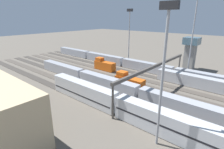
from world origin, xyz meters
TOP-DOWN VIEW (x-y plane):
  - ground_plane at (0.00, 0.00)m, footprint 400.00×400.00m
  - track_bed_0 at (0.00, -17.50)m, footprint 140.00×2.80m
  - track_bed_1 at (0.00, -12.50)m, footprint 140.00×2.80m
  - track_bed_2 at (0.00, -7.50)m, footprint 140.00×2.80m
  - track_bed_3 at (0.00, -2.50)m, footprint 140.00×2.80m
  - track_bed_4 at (0.00, 2.50)m, footprint 140.00×2.80m
  - track_bed_5 at (0.00, 7.50)m, footprint 140.00×2.80m
  - track_bed_6 at (0.00, 12.50)m, footprint 140.00×2.80m
  - track_bed_7 at (0.00, 17.50)m, footprint 140.00×2.80m
  - train_on_track_5 at (-8.90, 7.50)m, footprint 90.60×3.00m
  - train_on_track_7 at (-22.65, 17.50)m, footprint 71.40×3.06m
  - train_on_track_0 at (2.01, -17.50)m, footprint 119.80×3.00m
  - train_on_track_2 at (16.78, -7.50)m, footprint 10.00×3.00m
  - train_on_track_4 at (-3.30, 2.50)m, footprint 10.00×3.00m
  - light_mast_0 at (13.70, -21.06)m, footprint 2.80×0.70m
  - light_mast_1 at (-22.45, 20.75)m, footprint 2.80×0.70m
  - light_mast_2 at (-13.76, -21.45)m, footprint 2.80×0.70m
  - signal_gantry at (-10.96, 0.00)m, footprint 0.70×40.00m
  - control_tower at (-10.46, -32.85)m, footprint 6.00×6.00m

SIDE VIEW (x-z plane):
  - ground_plane at x=0.00m, z-range 0.00..0.00m
  - track_bed_0 at x=0.00m, z-range 0.00..0.12m
  - track_bed_1 at x=0.00m, z-range 0.00..0.12m
  - track_bed_2 at x=0.00m, z-range 0.00..0.12m
  - track_bed_3 at x=0.00m, z-range 0.00..0.12m
  - track_bed_4 at x=0.00m, z-range 0.00..0.12m
  - track_bed_5 at x=0.00m, z-range 0.00..0.12m
  - track_bed_6 at x=0.00m, z-range 0.00..0.12m
  - track_bed_7 at x=0.00m, z-range 0.00..0.12m
  - train_on_track_0 at x=2.01m, z-range 0.12..3.92m
  - train_on_track_5 at x=-8.90m, z-range -0.11..4.29m
  - train_on_track_2 at x=16.78m, z-range -0.34..4.66m
  - train_on_track_4 at x=-3.30m, z-range -0.34..4.66m
  - train_on_track_7 at x=-22.65m, z-range 0.10..5.10m
  - signal_gantry at x=-10.96m, z-range 3.33..12.13m
  - control_tower at x=-10.46m, z-range 1.16..14.98m
  - light_mast_1 at x=-22.45m, z-range 3.59..27.91m
  - light_mast_0 at x=13.70m, z-range 3.65..29.05m
  - light_mast_2 at x=-13.76m, z-range 3.83..33.38m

